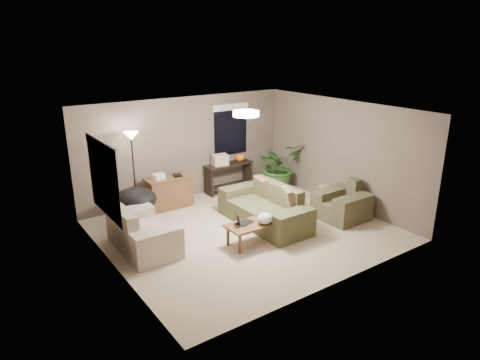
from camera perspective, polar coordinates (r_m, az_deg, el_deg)
room_shell at (r=8.53m, az=0.77°, el=0.93°), size 5.50×5.50×5.50m
main_sofa at (r=9.20m, az=3.44°, el=-4.09°), size 0.95×2.20×0.85m
throw_pillows at (r=9.22m, az=4.73°, el=-1.70°), size 0.40×1.40×0.47m
loveseat at (r=8.31m, az=-12.94°, el=-7.08°), size 0.90×1.60×0.85m
armchair at (r=9.73m, az=13.44°, el=-3.30°), size 0.95×1.00×0.85m
coffee_table at (r=8.29m, az=1.58°, el=-6.20°), size 1.00×0.55×0.42m
laptop at (r=8.22m, az=0.22°, el=-5.47°), size 0.42×0.32×0.24m
plastic_bag at (r=8.22m, az=3.34°, el=-5.14°), size 0.36×0.33×0.22m
desk at (r=10.16m, az=-9.38°, el=-1.60°), size 1.10×0.50×0.75m
desk_papers at (r=9.96m, az=-10.28°, el=0.50°), size 0.70×0.29×0.12m
console_table at (r=11.09m, az=-1.53°, el=0.66°), size 1.30×0.40×0.75m
pumpkin at (r=11.16m, az=-0.04°, el=3.02°), size 0.34×0.34×0.21m
cardboard_box at (r=10.83m, az=-2.65°, el=2.71°), size 0.42×0.34×0.28m
papasan_chair at (r=9.38m, az=-13.73°, el=-3.05°), size 1.19×1.19×0.80m
floor_lamp at (r=9.52m, az=-14.22°, el=4.38°), size 0.32×0.32×1.91m
ceiling_fixture at (r=8.25m, az=0.81°, el=8.85°), size 0.50×0.50×0.10m
houseplant at (r=11.24m, az=5.20°, el=1.13°), size 1.14×1.26×0.99m
cat_scratching_post at (r=10.35m, az=11.12°, el=-2.29°), size 0.32×0.32×0.50m
window_left at (r=7.47m, az=-17.88°, el=1.79°), size 0.05×1.56×1.33m
window_back at (r=11.10m, az=-1.24°, el=7.86°), size 1.06×0.05×1.33m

